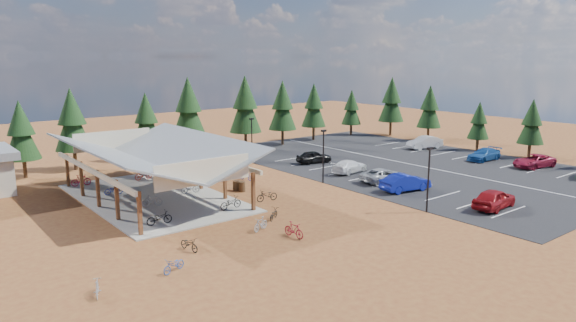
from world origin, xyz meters
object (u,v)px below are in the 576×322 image
(lamp_post_2, at_px, (252,137))
(bike_3, at_px, (81,180))
(bike_13, at_px, (261,224))
(car_4, at_px, (314,157))
(car_1, at_px, (405,182))
(bike_1, at_px, (152,200))
(bike_11, at_px, (294,230))
(bike_7, at_px, (143,174))
(car_0, at_px, (494,199))
(car_2, at_px, (383,175))
(car_7, at_px, (484,154))
(trash_bin_0, at_px, (242,187))
(bike_10, at_px, (174,265))
(bike_pavilion, at_px, (151,154))
(bike_12, at_px, (274,214))
(trash_bin_1, at_px, (236,186))
(car_9, at_px, (425,142))
(bike_4, at_px, (231,203))
(car_3, at_px, (350,166))
(car_6, at_px, (534,161))
(bike_2, at_px, (114,190))
(bike_6, at_px, (164,187))
(bike_8, at_px, (189,244))
(bike_5, at_px, (190,188))
(lamp_post_0, at_px, (429,175))
(bike_9, at_px, (97,288))
(bike_14, at_px, (246,176))
(bike_16, at_px, (267,195))
(lamp_post_1, at_px, (323,152))

(lamp_post_2, xyz_separation_m, bike_3, (-18.64, 0.80, -2.35))
(bike_13, height_order, car_4, car_4)
(bike_3, xyz_separation_m, car_1, (22.37, -19.68, 0.19))
(bike_1, xyz_separation_m, bike_11, (4.53, -12.48, -0.04))
(bike_7, height_order, car_0, car_0)
(car_4, bearing_deg, car_2, -175.18)
(bike_7, distance_m, car_7, 38.18)
(car_1, bearing_deg, car_0, -161.04)
(lamp_post_2, bearing_deg, car_2, -72.99)
(trash_bin_0, xyz_separation_m, car_4, (13.30, 5.43, 0.29))
(bike_10, bearing_deg, bike_pavilion, 139.28)
(trash_bin_0, xyz_separation_m, bike_12, (-2.61, -8.23, -0.02))
(trash_bin_1, height_order, car_9, car_9)
(bike_3, relative_size, bike_12, 1.09)
(trash_bin_1, distance_m, bike_4, 6.08)
(car_3, distance_m, car_6, 20.56)
(bike_1, bearing_deg, car_4, -57.44)
(bike_1, distance_m, bike_2, 5.54)
(bike_11, bearing_deg, car_7, 6.14)
(bike_3, relative_size, bike_7, 1.00)
(bike_6, bearing_deg, car_7, -103.84)
(bike_8, distance_m, car_3, 25.15)
(car_2, bearing_deg, lamp_post_2, 22.07)
(bike_11, xyz_separation_m, car_1, (15.41, 3.14, 0.29))
(bike_13, distance_m, car_4, 23.53)
(lamp_post_2, distance_m, bike_5, 14.45)
(lamp_post_0, bearing_deg, bike_4, 139.66)
(bike_7, xyz_separation_m, bike_10, (-7.35, -21.71, -0.21))
(car_2, xyz_separation_m, car_7, (17.22, -0.18, 0.04))
(bike_6, xyz_separation_m, bike_9, (-11.41, -16.80, -0.07))
(car_2, bearing_deg, car_7, -85.54)
(lamp_post_2, relative_size, bike_2, 3.31)
(bike_12, bearing_deg, car_4, -85.48)
(bike_2, relative_size, bike_3, 0.88)
(bike_5, xyz_separation_m, car_1, (15.64, -11.04, 0.22))
(bike_3, bearing_deg, bike_1, -159.10)
(bike_pavilion, xyz_separation_m, car_9, (37.88, 0.53, -2.97))
(bike_14, height_order, car_4, car_4)
(bike_10, bearing_deg, bike_2, 149.37)
(bike_1, height_order, car_0, car_0)
(bike_13, distance_m, car_7, 34.77)
(bike_12, xyz_separation_m, car_0, (15.40, -8.63, 0.41))
(bike_16, distance_m, car_2, 12.73)
(bike_2, distance_m, car_0, 31.78)
(bike_3, relative_size, car_3, 0.39)
(car_2, relative_size, car_7, 0.99)
(bike_3, xyz_separation_m, car_0, (23.60, -27.52, 0.20))
(bike_13, relative_size, car_0, 0.34)
(bike_14, distance_m, car_6, 31.43)
(lamp_post_1, distance_m, bike_6, 15.03)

